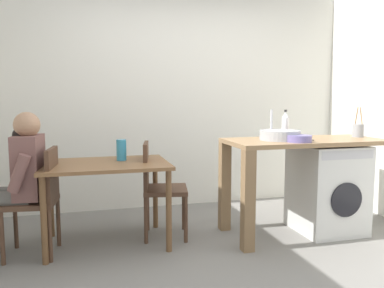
{
  "coord_description": "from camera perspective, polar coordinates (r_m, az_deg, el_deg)",
  "views": [
    {
      "loc": [
        -1.07,
        -2.92,
        1.31
      ],
      "look_at": [
        -0.15,
        0.45,
        0.9
      ],
      "focal_mm": 36.87,
      "sensor_mm": 36.0,
      "label": 1
    }
  ],
  "objects": [
    {
      "name": "utensil_crock",
      "position": [
        4.3,
        22.89,
        1.87
      ],
      "size": [
        0.11,
        0.11,
        0.3
      ],
      "color": "gray",
      "rests_on": "kitchen_counter"
    },
    {
      "name": "chair_person_seat",
      "position": [
        3.53,
        -21.17,
        -6.94
      ],
      "size": [
        0.44,
        0.44,
        0.9
      ],
      "rotation": [
        0.0,
        0.0,
        1.45
      ],
      "color": "#4C3323",
      "rests_on": "ground_plane"
    },
    {
      "name": "seated_person",
      "position": [
        3.53,
        -23.84,
        -4.33
      ],
      "size": [
        0.52,
        0.53,
        1.2
      ],
      "rotation": [
        0.0,
        0.0,
        1.45
      ],
      "color": "#595651",
      "rests_on": "ground_plane"
    },
    {
      "name": "wall_back",
      "position": [
        4.79,
        -2.34,
        7.15
      ],
      "size": [
        4.6,
        0.1,
        2.7
      ],
      "primitive_type": "cube",
      "color": "silver",
      "rests_on": "ground_plane"
    },
    {
      "name": "scissors",
      "position": [
        3.79,
        16.14,
        0.56
      ],
      "size": [
        0.15,
        0.06,
        0.01
      ],
      "color": "#B2B2B7",
      "rests_on": "kitchen_counter"
    },
    {
      "name": "dining_table",
      "position": [
        3.59,
        -12.37,
        -4.2
      ],
      "size": [
        1.1,
        0.76,
        0.74
      ],
      "color": "brown",
      "rests_on": "ground_plane"
    },
    {
      "name": "mixing_bowl",
      "position": [
        3.64,
        15.24,
        0.82
      ],
      "size": [
        0.22,
        0.22,
        0.06
      ],
      "color": "slate",
      "rests_on": "kitchen_counter"
    },
    {
      "name": "bottle_tall_green",
      "position": [
        4.08,
        13.34,
        2.75
      ],
      "size": [
        0.07,
        0.07,
        0.27
      ],
      "color": "silver",
      "rests_on": "kitchen_counter"
    },
    {
      "name": "tap",
      "position": [
        3.92,
        11.41,
        2.88
      ],
      "size": [
        0.02,
        0.02,
        0.28
      ],
      "primitive_type": "cylinder",
      "color": "#B2B2B7",
      "rests_on": "kitchen_counter"
    },
    {
      "name": "ground_plane",
      "position": [
        3.38,
        4.71,
        -16.2
      ],
      "size": [
        5.46,
        5.46,
        0.0
      ],
      "primitive_type": "plane",
      "color": "slate"
    },
    {
      "name": "chair_opposite",
      "position": [
        3.73,
        -5.0,
        -5.77
      ],
      "size": [
        0.47,
        0.47,
        0.9
      ],
      "rotation": [
        0.0,
        0.0,
        -1.76
      ],
      "color": "#4C3323",
      "rests_on": "ground_plane"
    },
    {
      "name": "kitchen_counter",
      "position": [
        3.82,
        13.21,
        -1.77
      ],
      "size": [
        1.5,
        0.68,
        0.92
      ],
      "color": "olive",
      "rests_on": "ground_plane"
    },
    {
      "name": "vase",
      "position": [
        3.67,
        -10.18,
        -0.86
      ],
      "size": [
        0.09,
        0.09,
        0.19
      ],
      "primitive_type": "cylinder",
      "color": "teal",
      "rests_on": "dining_table"
    },
    {
      "name": "washing_machine",
      "position": [
        4.12,
        18.94,
        -6.03
      ],
      "size": [
        0.6,
        0.61,
        0.86
      ],
      "color": "silver",
      "rests_on": "ground_plane"
    },
    {
      "name": "sink_basin",
      "position": [
        3.77,
        12.61,
        1.25
      ],
      "size": [
        0.38,
        0.38,
        0.09
      ],
      "primitive_type": "cylinder",
      "color": "#9EA0A5",
      "rests_on": "kitchen_counter"
    }
  ]
}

